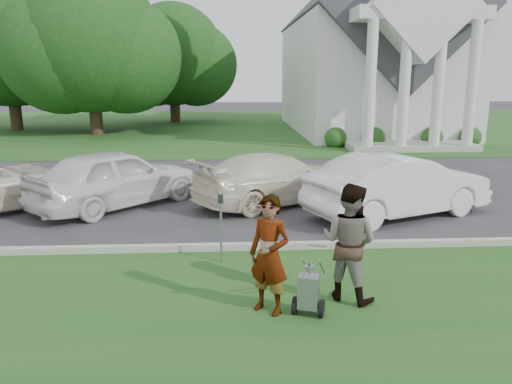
{
  "coord_description": "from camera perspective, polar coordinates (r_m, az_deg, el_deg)",
  "views": [
    {
      "loc": [
        0.03,
        -9.24,
        3.53
      ],
      "look_at": [
        0.56,
        0.0,
        1.37
      ],
      "focal_mm": 35.0,
      "sensor_mm": 36.0,
      "label": 1
    }
  ],
  "objects": [
    {
      "name": "ground",
      "position": [
        9.89,
        -3.26,
        -7.79
      ],
      "size": [
        120.0,
        120.0,
        0.0
      ],
      "primitive_type": "plane",
      "color": "#333335",
      "rests_on": "ground"
    },
    {
      "name": "grass_strip",
      "position": [
        7.17,
        -3.22,
        -16.34
      ],
      "size": [
        80.0,
        7.0,
        0.01
      ],
      "primitive_type": "cube",
      "color": "#22541D",
      "rests_on": "ground"
    },
    {
      "name": "church_lawn",
      "position": [
        36.41,
        -3.32,
        7.58
      ],
      "size": [
        80.0,
        30.0,
        0.01
      ],
      "primitive_type": "cube",
      "color": "#22541D",
      "rests_on": "ground"
    },
    {
      "name": "curb",
      "position": [
        10.39,
        -3.27,
        -6.31
      ],
      "size": [
        80.0,
        0.18,
        0.15
      ],
      "primitive_type": "cube",
      "color": "#9E9E93",
      "rests_on": "ground"
    },
    {
      "name": "church",
      "position": [
        33.66,
        12.76,
        16.95
      ],
      "size": [
        9.19,
        19.0,
        24.1
      ],
      "color": "white",
      "rests_on": "ground"
    },
    {
      "name": "tree_left",
      "position": [
        32.29,
        -18.36,
        15.32
      ],
      "size": [
        10.63,
        8.4,
        9.71
      ],
      "color": "#332316",
      "rests_on": "ground"
    },
    {
      "name": "tree_far",
      "position": [
        37.06,
        -26.51,
        15.17
      ],
      "size": [
        11.64,
        9.2,
        10.73
      ],
      "color": "#332316",
      "rests_on": "ground"
    },
    {
      "name": "tree_back",
      "position": [
        39.46,
        -9.45,
        14.72
      ],
      "size": [
        9.61,
        7.6,
        8.89
      ],
      "color": "#332316",
      "rests_on": "ground"
    },
    {
      "name": "striping_cart",
      "position": [
        7.65,
        6.04,
        -11.34
      ],
      "size": [
        0.66,
        1.0,
        0.86
      ],
      "rotation": [
        0.0,
        0.0,
        -0.33
      ],
      "color": "black",
      "rests_on": "ground"
    },
    {
      "name": "person_left",
      "position": [
        7.5,
        1.53,
        -7.3
      ],
      "size": [
        0.79,
        0.75,
        1.83
      ],
      "primitive_type": "imported",
      "rotation": [
        0.0,
        0.0,
        -0.65
      ],
      "color": "#999999",
      "rests_on": "ground"
    },
    {
      "name": "person_right",
      "position": [
        8.07,
        10.58,
        -5.75
      ],
      "size": [
        1.17,
        1.13,
        1.9
      ],
      "primitive_type": "imported",
      "rotation": [
        0.0,
        0.0,
        2.49
      ],
      "color": "#999999",
      "rests_on": "ground"
    },
    {
      "name": "parking_meter_near",
      "position": [
        9.52,
        -4.04,
        -3.11
      ],
      "size": [
        0.1,
        0.09,
        1.38
      ],
      "color": "gray",
      "rests_on": "ground"
    },
    {
      "name": "car_b",
      "position": [
        14.17,
        -15.76,
        1.58
      ],
      "size": [
        4.67,
        4.77,
        1.62
      ],
      "primitive_type": "imported",
      "rotation": [
        0.0,
        0.0,
        2.38
      ],
      "color": "white",
      "rests_on": "ground"
    },
    {
      "name": "car_c",
      "position": [
        14.08,
        2.26,
        1.57
      ],
      "size": [
        5.21,
        4.24,
        1.42
      ],
      "primitive_type": "imported",
      "rotation": [
        0.0,
        0.0,
        2.12
      ],
      "color": "#EDE4C9",
      "rests_on": "ground"
    },
    {
      "name": "car_d",
      "position": [
        13.23,
        15.95,
        0.77
      ],
      "size": [
        5.2,
        3.51,
        1.62
      ],
      "primitive_type": "imported",
      "rotation": [
        0.0,
        0.0,
        1.97
      ],
      "color": "white",
      "rests_on": "ground"
    }
  ]
}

